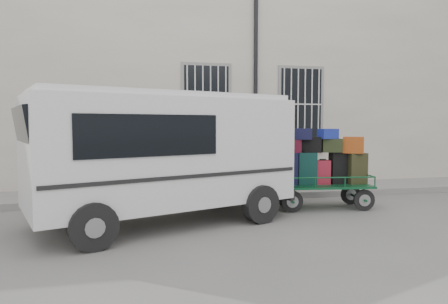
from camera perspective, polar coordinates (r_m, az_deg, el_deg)
ground at (r=8.12m, az=4.03°, el=-8.82°), size 80.00×80.00×0.00m
building at (r=13.34m, az=-2.70°, el=9.15°), size 24.00×5.15×6.00m
sidewalk at (r=10.20m, az=0.50°, el=-5.75°), size 24.00×1.70×0.15m
luggage_cart at (r=8.78m, az=13.76°, el=-2.07°), size 2.37×1.13×1.71m
van at (r=7.28m, az=-8.76°, el=0.33°), size 5.00×3.38×2.34m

